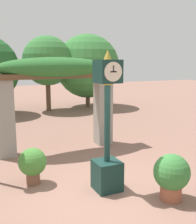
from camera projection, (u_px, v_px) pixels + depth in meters
ground_plane at (102, 190)px, 6.63m from camera, size 60.00×60.00×0.00m
pedestal_clock at (107, 137)px, 6.45m from camera, size 0.59×0.59×3.26m
pergola at (57, 82)px, 9.31m from camera, size 4.55×1.14×3.14m
potted_plant_near_left at (172, 175)px, 6.09m from camera, size 0.80×0.80×1.03m
potted_plant_near_right at (32, 163)px, 6.89m from camera, size 0.69×0.69×0.92m
tree_line at (15, 66)px, 16.23m from camera, size 13.18×4.19×4.78m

